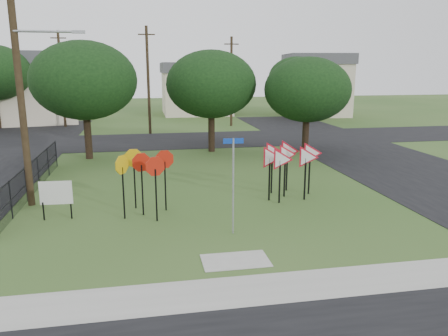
{
  "coord_description": "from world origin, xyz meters",
  "views": [
    {
      "loc": [
        -2.53,
        -14.2,
        5.64
      ],
      "look_at": [
        0.65,
        3.0,
        1.6
      ],
      "focal_mm": 35.0,
      "sensor_mm": 36.0,
      "label": 1
    }
  ],
  "objects_px": {
    "stop_sign_cluster": "(144,169)",
    "street_name_sign": "(233,181)",
    "info_board": "(56,194)",
    "yield_sign_cluster": "(287,157)"
  },
  "relations": [
    {
      "from": "stop_sign_cluster",
      "to": "info_board",
      "type": "height_order",
      "value": "stop_sign_cluster"
    },
    {
      "from": "yield_sign_cluster",
      "to": "info_board",
      "type": "xyz_separation_m",
      "value": [
        -9.5,
        -1.3,
        -0.79
      ]
    },
    {
      "from": "street_name_sign",
      "to": "stop_sign_cluster",
      "type": "height_order",
      "value": "street_name_sign"
    },
    {
      "from": "stop_sign_cluster",
      "to": "street_name_sign",
      "type": "bearing_deg",
      "value": -40.84
    },
    {
      "from": "street_name_sign",
      "to": "stop_sign_cluster",
      "type": "xyz_separation_m",
      "value": [
        -2.98,
        2.58,
        -0.05
      ]
    },
    {
      "from": "street_name_sign",
      "to": "stop_sign_cluster",
      "type": "relative_size",
      "value": 1.34
    },
    {
      "from": "info_board",
      "to": "yield_sign_cluster",
      "type": "bearing_deg",
      "value": 7.77
    },
    {
      "from": "street_name_sign",
      "to": "yield_sign_cluster",
      "type": "height_order",
      "value": "street_name_sign"
    },
    {
      "from": "yield_sign_cluster",
      "to": "street_name_sign",
      "type": "bearing_deg",
      "value": -129.65
    },
    {
      "from": "street_name_sign",
      "to": "stop_sign_cluster",
      "type": "distance_m",
      "value": 3.95
    }
  ]
}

